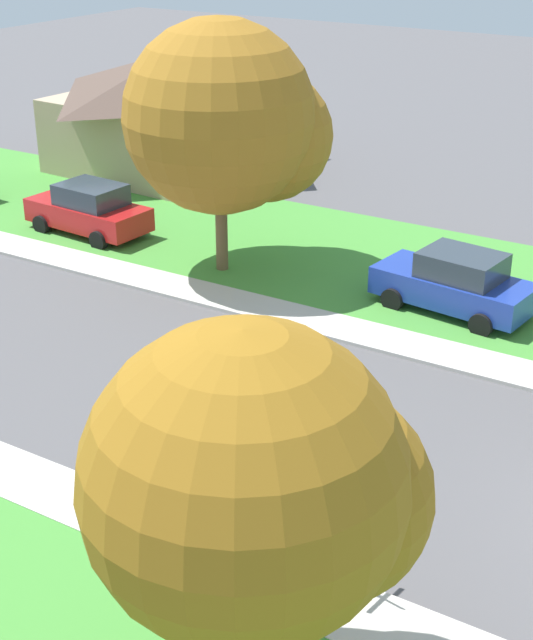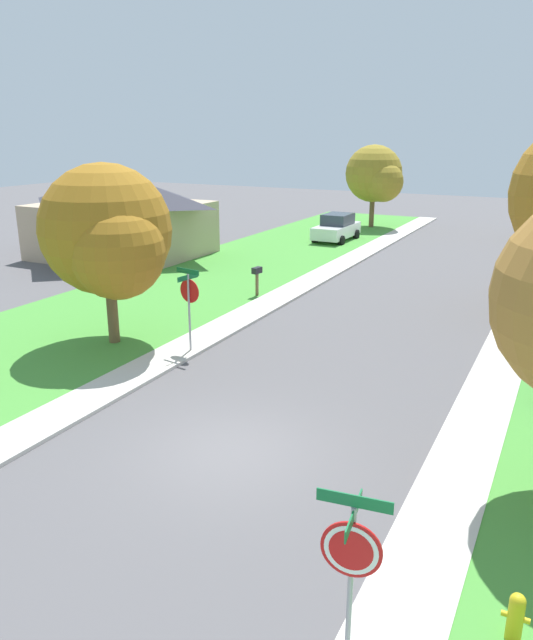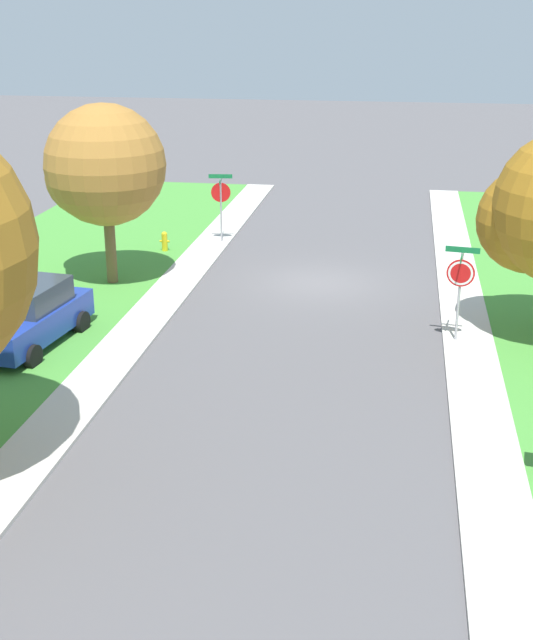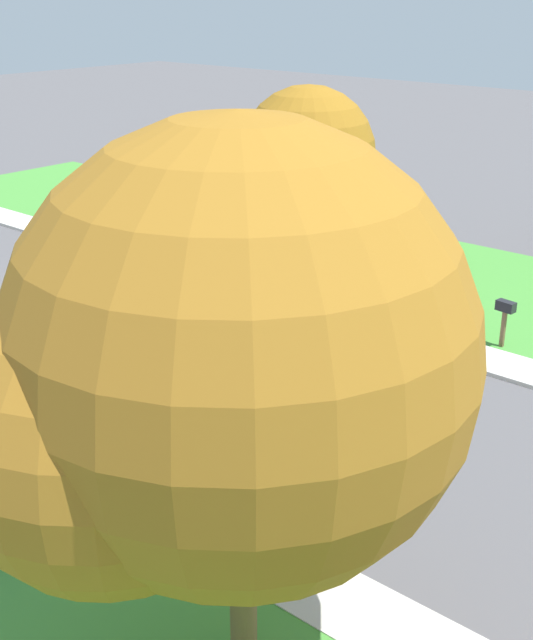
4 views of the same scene
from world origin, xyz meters
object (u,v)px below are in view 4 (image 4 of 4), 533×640
object	(u,v)px
stop_sign_far_corner	(260,239)
tree_sidewalk_far	(298,160)
tree_sidewalk_mid	(208,372)
mailbox	(505,312)

from	to	relation	value
stop_sign_far_corner	tree_sidewalk_far	xyz separation A→B (m)	(-2.53, -0.62, 1.82)
stop_sign_far_corner	tree_sidewalk_far	distance (m)	3.18
tree_sidewalk_far	tree_sidewalk_mid	bearing A→B (deg)	34.86
tree_sidewalk_far	mailbox	world-z (taller)	tree_sidewalk_far
tree_sidewalk_mid	mailbox	world-z (taller)	tree_sidewalk_mid
tree_sidewalk_mid	tree_sidewalk_far	size ratio (longest dim) A/B	1.26
stop_sign_far_corner	mailbox	bearing A→B (deg)	100.68
tree_sidewalk_mid	tree_sidewalk_far	xyz separation A→B (m)	(-13.71, -9.55, -0.80)
mailbox	stop_sign_far_corner	bearing A→B (deg)	-79.32
tree_sidewalk_far	mailbox	bearing A→B (deg)	81.07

